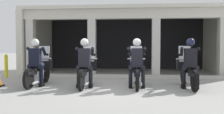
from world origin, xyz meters
TOP-DOWN VIEW (x-y plane):
  - ground_plane at (0.00, 3.00)m, footprint 80.00×80.00m
  - station_building at (0.31, 5.14)m, footprint 9.74×4.26m
  - kerb_strip at (0.31, 2.51)m, footprint 9.24×0.24m
  - motorcycle_far_left at (-2.50, 0.25)m, footprint 0.62×2.04m
  - police_officer_far_left at (-2.50, -0.03)m, footprint 0.63×0.61m
  - motorcycle_center_left at (-0.83, 0.15)m, footprint 0.62×2.04m
  - police_officer_center_left at (-0.83, -0.13)m, footprint 0.63×0.61m
  - motorcycle_center_right at (0.83, 0.25)m, footprint 0.62×2.04m
  - police_officer_center_right at (0.83, -0.04)m, footprint 0.63×0.61m
  - motorcycle_far_right at (2.50, 0.27)m, footprint 0.62×2.04m
  - police_officer_far_right at (2.50, -0.01)m, footprint 0.63×0.61m
  - bollard_kerbside at (-4.70, 2.05)m, footprint 0.14×0.14m

SIDE VIEW (x-z plane):
  - ground_plane at x=0.00m, z-range 0.00..0.00m
  - kerb_strip at x=0.31m, z-range 0.00..0.12m
  - bollard_kerbside at x=-4.70m, z-range 0.00..1.00m
  - motorcycle_far_left at x=-2.50m, z-range -0.17..1.17m
  - motorcycle_center_left at x=-0.83m, z-range -0.17..1.17m
  - motorcycle_center_right at x=0.83m, z-range -0.17..1.17m
  - motorcycle_far_right at x=2.50m, z-range -0.17..1.17m
  - police_officer_far_left at x=-2.50m, z-range 0.15..1.73m
  - police_officer_center_left at x=-0.83m, z-range 0.15..1.73m
  - police_officer_center_right at x=0.83m, z-range 0.15..1.73m
  - police_officer_far_right at x=2.50m, z-range 0.15..1.73m
  - station_building at x=0.31m, z-range 0.42..3.60m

